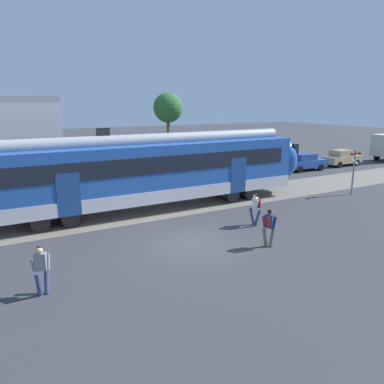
# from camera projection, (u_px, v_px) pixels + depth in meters

# --- Properties ---
(ground_plane) EXTENTS (160.00, 160.00, 0.00)m
(ground_plane) POSITION_uv_depth(u_px,v_px,m) (192.00, 244.00, 16.25)
(ground_plane) COLOR #38383D
(pedestrian_grey) EXTENTS (0.64, 0.58, 1.67)m
(pedestrian_grey) POSITION_uv_depth(u_px,v_px,m) (41.00, 267.00, 11.78)
(pedestrian_grey) COLOR navy
(pedestrian_grey) RESTS_ON ground
(pedestrian_navy) EXTENTS (0.70, 0.53, 1.67)m
(pedestrian_navy) POSITION_uv_depth(u_px,v_px,m) (269.00, 225.00, 15.77)
(pedestrian_navy) COLOR #6B6051
(pedestrian_navy) RESTS_ON ground
(pedestrian_white) EXTENTS (0.50, 0.68, 1.67)m
(pedestrian_white) POSITION_uv_depth(u_px,v_px,m) (256.00, 206.00, 18.55)
(pedestrian_white) COLOR navy
(pedestrian_white) RESTS_ON ground
(parked_car_black) EXTENTS (4.03, 1.81, 1.54)m
(parked_car_black) POSITION_uv_depth(u_px,v_px,m) (264.00, 167.00, 31.23)
(parked_car_black) COLOR black
(parked_car_black) RESTS_ON ground
(parked_car_blue) EXTENTS (4.08, 1.92, 1.54)m
(parked_car_blue) POSITION_uv_depth(u_px,v_px,m) (304.00, 162.00, 33.87)
(parked_car_blue) COLOR #284799
(parked_car_blue) RESTS_ON ground
(parked_car_tan) EXTENTS (4.01, 1.77, 1.54)m
(parked_car_tan) POSITION_uv_depth(u_px,v_px,m) (342.00, 158.00, 36.48)
(parked_car_tan) COLOR tan
(parked_car_tan) RESTS_ON ground
(crossing_signal) EXTENTS (0.96, 0.22, 3.00)m
(crossing_signal) POSITION_uv_depth(u_px,v_px,m) (354.00, 165.00, 24.62)
(crossing_signal) COLOR gray
(crossing_signal) RESTS_ON ground
(street_tree_right) EXTENTS (2.84, 2.84, 6.97)m
(street_tree_right) POSITION_uv_depth(u_px,v_px,m) (168.00, 108.00, 35.97)
(street_tree_right) COLOR brown
(street_tree_right) RESTS_ON ground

